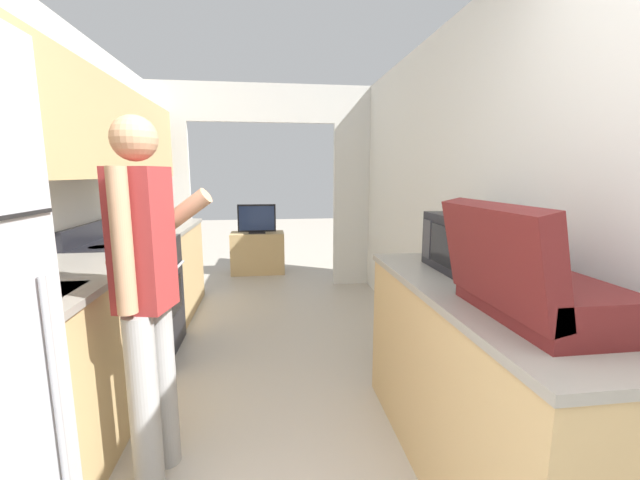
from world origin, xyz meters
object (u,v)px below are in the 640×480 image
object	(u,v)px
knife	(140,232)
range_oven	(132,299)
microwave	(471,243)
person	(146,294)
suitcase	(526,283)
tv_cabinet	(258,253)
television	(257,219)

from	to	relation	value
knife	range_oven	bearing A→B (deg)	-69.84
range_oven	knife	distance (m)	0.69
range_oven	microwave	world-z (taller)	microwave
person	suitcase	xyz separation A→B (m)	(1.47, -0.52, 0.15)
suitcase	tv_cabinet	size ratio (longest dim) A/B	0.81
range_oven	tv_cabinet	distance (m)	2.74
television	knife	size ratio (longest dim) A/B	1.64
range_oven	person	world-z (taller)	person
person	suitcase	size ratio (longest dim) A/B	2.71
suitcase	knife	bearing A→B (deg)	130.82
tv_cabinet	suitcase	bearing A→B (deg)	-76.30
range_oven	suitcase	bearing A→B (deg)	-43.06
knife	person	bearing A→B (deg)	-58.91
suitcase	television	distance (m)	4.53
suitcase	tv_cabinet	world-z (taller)	suitcase
microwave	tv_cabinet	distance (m)	4.02
person	tv_cabinet	distance (m)	3.98
microwave	suitcase	bearing A→B (deg)	-103.32
suitcase	microwave	xyz separation A→B (m)	(0.16, 0.69, 0.02)
person	television	world-z (taller)	person
knife	microwave	bearing A→B (deg)	-23.67
person	television	bearing A→B (deg)	7.14
tv_cabinet	knife	bearing A→B (deg)	-115.13
range_oven	knife	world-z (taller)	range_oven
range_oven	tv_cabinet	size ratio (longest dim) A/B	1.39
person	range_oven	bearing A→B (deg)	34.27
suitcase	knife	xyz separation A→B (m)	(-2.05, 2.37, -0.12)
tv_cabinet	range_oven	bearing A→B (deg)	-109.42
television	range_oven	bearing A→B (deg)	-109.72
tv_cabinet	knife	size ratio (longest dim) A/B	2.32
person	tv_cabinet	bearing A→B (deg)	7.20
range_oven	microwave	bearing A→B (deg)	-28.47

